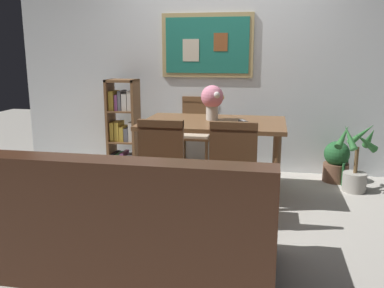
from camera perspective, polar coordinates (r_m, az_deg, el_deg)
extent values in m
plane|color=#B7B2A8|center=(3.95, 1.45, -8.95)|extent=(12.00, 12.00, 0.00)
cube|color=silver|center=(5.13, 4.28, 10.86)|extent=(5.20, 0.10, 2.60)
cube|color=tan|center=(5.09, 2.08, 13.40)|extent=(1.10, 0.02, 0.75)
cube|color=#1E7260|center=(5.07, 2.05, 13.40)|extent=(1.00, 0.01, 0.65)
cube|color=beige|center=(5.10, -0.16, 12.77)|extent=(0.20, 0.00, 0.26)
cube|color=brown|center=(5.04, 3.96, 13.81)|extent=(0.17, 0.00, 0.21)
cube|color=brown|center=(4.23, 2.98, 2.89)|extent=(1.44, 0.95, 0.04)
cylinder|color=brown|center=(4.08, -6.83, -3.02)|extent=(0.07, 0.07, 0.72)
cylinder|color=brown|center=(3.89, 11.51, -3.95)|extent=(0.07, 0.07, 0.72)
cylinder|color=brown|center=(4.81, -4.00, -0.56)|extent=(0.07, 0.07, 0.72)
cylinder|color=brown|center=(4.65, 11.46, -1.23)|extent=(0.07, 0.07, 0.72)
cube|color=brown|center=(3.65, -3.51, -3.57)|extent=(0.40, 0.40, 0.03)
cube|color=#C6B299|center=(3.64, -3.51, -3.15)|extent=(0.36, 0.36, 0.03)
cylinder|color=brown|center=(3.61, -6.77, -7.58)|extent=(0.04, 0.04, 0.42)
cylinder|color=brown|center=(3.52, -1.44, -7.99)|extent=(0.04, 0.04, 0.42)
cylinder|color=brown|center=(3.91, -5.27, -5.91)|extent=(0.04, 0.04, 0.42)
cylinder|color=brown|center=(3.84, -0.35, -6.24)|extent=(0.04, 0.04, 0.42)
cube|color=brown|center=(3.42, -4.31, -0.48)|extent=(0.38, 0.04, 0.46)
cube|color=brown|center=(3.38, -4.36, 2.83)|extent=(0.38, 0.05, 0.06)
cube|color=brown|center=(5.04, 0.40, 0.99)|extent=(0.40, 0.40, 0.03)
cube|color=#C6B299|center=(5.04, 0.40, 1.30)|extent=(0.36, 0.36, 0.03)
cylinder|color=brown|center=(5.23, 2.57, -1.13)|extent=(0.04, 0.04, 0.42)
cylinder|color=brown|center=(5.29, -1.08, -0.97)|extent=(0.04, 0.04, 0.42)
cylinder|color=brown|center=(4.90, 1.99, -2.06)|extent=(0.04, 0.04, 0.42)
cylinder|color=brown|center=(4.96, -1.89, -1.87)|extent=(0.04, 0.04, 0.42)
cube|color=brown|center=(5.17, 0.77, 4.01)|extent=(0.38, 0.04, 0.46)
cube|color=brown|center=(5.15, 0.78, 6.22)|extent=(0.38, 0.05, 0.06)
cube|color=brown|center=(3.56, 5.88, -3.99)|extent=(0.40, 0.40, 0.03)
cube|color=#C6B299|center=(3.56, 5.89, -3.57)|extent=(0.36, 0.36, 0.03)
cylinder|color=brown|center=(3.49, 2.74, -8.18)|extent=(0.04, 0.04, 0.42)
cylinder|color=brown|center=(3.47, 8.37, -8.48)|extent=(0.04, 0.04, 0.42)
cylinder|color=brown|center=(3.81, 3.48, -6.40)|extent=(0.04, 0.04, 0.42)
cylinder|color=brown|center=(3.79, 8.62, -6.65)|extent=(0.04, 0.04, 0.42)
cube|color=brown|center=(3.33, 5.70, -0.86)|extent=(0.38, 0.04, 0.46)
cube|color=brown|center=(3.29, 5.77, 2.53)|extent=(0.38, 0.05, 0.06)
cube|color=#472819|center=(2.93, -7.00, -12.80)|extent=(1.80, 0.84, 0.40)
cube|color=#472819|center=(2.49, -9.53, -7.08)|extent=(1.80, 0.20, 0.44)
cube|color=#472819|center=(3.15, -21.41, -5.70)|extent=(0.18, 0.80, 0.22)
cube|color=#472819|center=(2.68, 9.70, -8.13)|extent=(0.18, 0.80, 0.22)
cube|color=#334C72|center=(2.81, -17.17, -6.48)|extent=(0.32, 0.16, 0.33)
cube|color=maroon|center=(2.63, -8.42, -7.32)|extent=(0.32, 0.16, 0.33)
cube|color=#334C72|center=(2.53, 1.37, -8.06)|extent=(0.32, 0.16, 0.33)
cube|color=brown|center=(5.19, -11.12, 2.51)|extent=(0.03, 0.28, 1.13)
cube|color=brown|center=(5.07, -7.66, 2.41)|extent=(0.03, 0.28, 1.13)
cube|color=brown|center=(5.25, -9.19, -3.45)|extent=(0.36, 0.28, 0.03)
cube|color=brown|center=(5.06, -9.63, 8.59)|extent=(0.36, 0.28, 0.03)
cube|color=brown|center=(5.16, -9.33, 0.40)|extent=(0.30, 0.28, 0.02)
cube|color=brown|center=(5.10, -9.48, 4.54)|extent=(0.30, 0.28, 0.02)
cube|color=black|center=(5.26, -10.42, -2.17)|extent=(0.05, 0.22, 0.20)
cube|color=#337247|center=(5.24, -9.82, -2.24)|extent=(0.06, 0.22, 0.19)
cube|color=#7F3F72|center=(5.22, -9.24, -2.17)|extent=(0.04, 0.22, 0.21)
cube|color=#595960|center=(5.21, -8.71, -2.40)|extent=(0.05, 0.22, 0.18)
cube|color=#595960|center=(5.18, -8.11, -2.31)|extent=(0.06, 0.22, 0.20)
cube|color=gold|center=(5.18, -10.57, 1.80)|extent=(0.05, 0.22, 0.23)
cube|color=gold|center=(5.16, -9.95, 1.80)|extent=(0.05, 0.22, 0.23)
cube|color=gold|center=(5.14, -9.32, 1.48)|extent=(0.05, 0.22, 0.18)
cube|color=#595960|center=(5.12, -8.71, 1.37)|extent=(0.05, 0.22, 0.16)
cube|color=beige|center=(5.10, -8.10, 1.78)|extent=(0.05, 0.22, 0.24)
cube|color=gold|center=(5.12, -10.67, 5.93)|extent=(0.06, 0.22, 0.23)
cube|color=#7F3F72|center=(5.10, -10.04, 5.70)|extent=(0.04, 0.22, 0.19)
cube|color=#595960|center=(5.08, -9.58, 5.96)|extent=(0.04, 0.22, 0.23)
cube|color=beige|center=(5.07, -8.95, 5.77)|extent=(0.06, 0.22, 0.20)
cube|color=beige|center=(5.04, -8.29, 5.95)|extent=(0.05, 0.22, 0.23)
cylinder|color=brown|center=(5.01, 19.13, -3.70)|extent=(0.28, 0.28, 0.21)
cylinder|color=#332319|center=(4.99, 19.21, -2.64)|extent=(0.25, 0.25, 0.02)
sphere|color=#235B2D|center=(4.96, 19.31, -1.26)|extent=(0.28, 0.28, 0.28)
cylinder|color=#235B2D|center=(4.88, 20.05, -4.26)|extent=(0.03, 0.03, 0.30)
cylinder|color=#235B2D|center=(5.11, 20.50, -3.00)|extent=(0.03, 0.03, 0.21)
cylinder|color=#B2ADA3|center=(4.73, 21.43, -4.90)|extent=(0.25, 0.25, 0.20)
cylinder|color=#332319|center=(4.70, 21.51, -3.84)|extent=(0.22, 0.22, 0.02)
cylinder|color=brown|center=(4.66, 21.66, -2.07)|extent=(0.04, 0.04, 0.28)
cone|color=#2D6B33|center=(4.65, 23.27, 0.83)|extent=(0.11, 0.26, 0.26)
cone|color=#2D6B33|center=(4.75, 22.29, 1.27)|extent=(0.30, 0.19, 0.28)
cone|color=#2D6B33|center=(4.66, 20.11, 1.02)|extent=(0.22, 0.30, 0.25)
cone|color=#2D6B33|center=(4.55, 20.85, 0.85)|extent=(0.18, 0.25, 0.27)
cone|color=#2D6B33|center=(4.51, 22.76, 0.25)|extent=(0.28, 0.17, 0.23)
cylinder|color=beige|center=(4.29, 2.82, 4.38)|extent=(0.13, 0.13, 0.16)
sphere|color=pink|center=(4.27, 2.84, 6.53)|extent=(0.23, 0.23, 0.23)
sphere|color=silver|center=(4.35, 2.37, 6.63)|extent=(0.07, 0.07, 0.07)
sphere|color=silver|center=(4.18, 3.37, 6.72)|extent=(0.07, 0.07, 0.07)
sphere|color=#EACC4C|center=(4.28, 4.07, 6.41)|extent=(0.06, 0.06, 0.06)
cube|color=black|center=(4.17, 7.07, 3.09)|extent=(0.11, 0.16, 0.02)
cube|color=gray|center=(4.17, 7.07, 3.25)|extent=(0.07, 0.10, 0.00)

